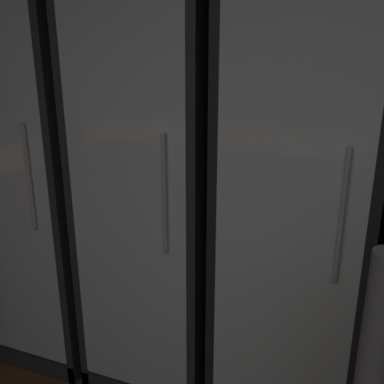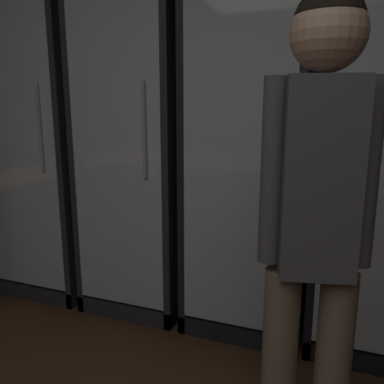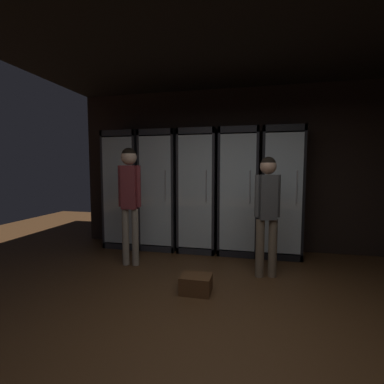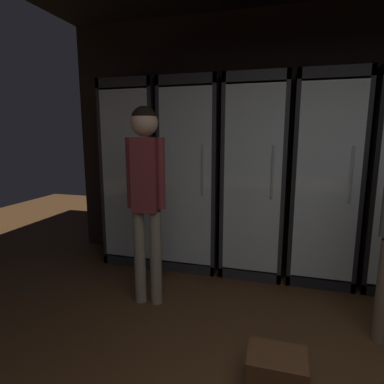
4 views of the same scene
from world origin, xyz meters
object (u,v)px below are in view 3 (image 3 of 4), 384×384
at_px(shopper_near, 267,205).
at_px(cooler_far_right, 281,194).
at_px(cooler_left, 161,191).
at_px(wine_crate_floor, 196,284).
at_px(cooler_center, 199,192).
at_px(cooler_far_left, 126,191).
at_px(cooler_right, 238,193).
at_px(shopper_far, 130,190).

bearing_deg(shopper_near, cooler_far_right, 75.37).
height_order(cooler_left, wine_crate_floor, cooler_left).
bearing_deg(cooler_center, cooler_far_left, 179.89).
bearing_deg(cooler_far_left, cooler_right, -0.03).
distance_m(cooler_center, wine_crate_floor, 1.92).
xyz_separation_m(cooler_far_left, cooler_left, (0.68, -0.00, 0.01)).
distance_m(cooler_left, shopper_near, 2.04).
bearing_deg(cooler_right, shopper_far, -146.94).
relative_size(cooler_far_left, shopper_far, 1.21).
distance_m(cooler_center, cooler_right, 0.68).
bearing_deg(cooler_far_right, cooler_right, 179.99).
bearing_deg(cooler_right, shopper_near, -67.09).
distance_m(cooler_far_right, wine_crate_floor, 2.17).
relative_size(cooler_center, shopper_near, 1.32).
xyz_separation_m(cooler_right, cooler_far_right, (0.68, -0.00, 0.00)).
bearing_deg(cooler_left, wine_crate_floor, -59.38).
bearing_deg(cooler_center, shopper_near, -42.11).
distance_m(cooler_far_left, shopper_near, 2.66).
bearing_deg(cooler_far_left, shopper_near, -22.08).
bearing_deg(shopper_far, cooler_left, 81.68).
xyz_separation_m(shopper_near, shopper_far, (-1.93, 0.02, 0.16)).
relative_size(cooler_right, cooler_far_right, 1.00).
bearing_deg(cooler_left, cooler_far_right, 0.04).
relative_size(cooler_center, shopper_far, 1.21).
height_order(cooler_left, cooler_right, same).
bearing_deg(cooler_right, cooler_far_left, 179.97).
bearing_deg(shopper_near, cooler_left, 150.80).
relative_size(cooler_far_left, cooler_center, 1.00).
xyz_separation_m(cooler_center, cooler_right, (0.68, 0.00, -0.01)).
distance_m(cooler_left, wine_crate_floor, 2.14).
bearing_deg(wine_crate_floor, cooler_right, 77.19).
bearing_deg(cooler_right, wine_crate_floor, -102.81).
xyz_separation_m(cooler_far_left, shopper_near, (2.46, -1.00, -0.06)).
height_order(cooler_right, cooler_far_right, same).
relative_size(cooler_right, shopper_far, 1.21).
xyz_separation_m(cooler_left, cooler_far_right, (2.04, 0.00, -0.01)).
distance_m(shopper_far, wine_crate_floor, 1.66).
bearing_deg(cooler_left, cooler_far_left, 179.78).
bearing_deg(wine_crate_floor, cooler_left, 120.62).
xyz_separation_m(cooler_left, shopper_far, (-0.14, -0.98, 0.09)).
bearing_deg(shopper_far, wine_crate_floor, -31.26).
xyz_separation_m(cooler_left, wine_crate_floor, (0.98, -1.66, -0.92)).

